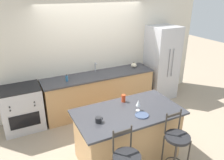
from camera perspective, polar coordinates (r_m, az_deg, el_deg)
name	(u,v)px	position (r m, az deg, el deg)	size (l,w,h in m)	color
ground_plane	(106,116)	(5.24, -1.51, -9.33)	(18.00, 18.00, 0.00)	tan
wall_back	(93,53)	(5.30, -4.97, 6.98)	(6.00, 0.07, 2.70)	beige
back_counter	(99,92)	(5.33, -3.32, -3.08)	(2.67, 0.70, 0.93)	tan
sink_faucet	(95,66)	(5.27, -4.35, 3.67)	(0.02, 0.13, 0.22)	#ADAFB5
kitchen_island	(127,134)	(3.89, 4.06, -13.90)	(1.77, 0.97, 0.92)	tan
refrigerator	(161,63)	(5.98, 12.74, 4.46)	(0.72, 0.73, 1.92)	#BCBCC1
oven_range	(22,108)	(4.98, -22.36, -6.82)	(0.80, 0.67, 0.94)	#B7B7BC
bar_stool_far	(176,144)	(3.59, 16.46, -15.64)	(0.38, 0.38, 1.11)	#332D28
dinner_plate	(142,115)	(3.54, 7.82, -9.07)	(0.22, 0.22, 0.02)	#425170
wine_glass	(138,103)	(3.61, 6.88, -6.04)	(0.07, 0.07, 0.19)	white
coffee_mug	(98,120)	(3.34, -3.57, -10.33)	(0.13, 0.10, 0.09)	#232326
tumbler_cup	(123,98)	(3.88, 3.01, -4.79)	(0.07, 0.07, 0.14)	red
pumpkin_decoration	(134,65)	(5.59, 5.73, 3.87)	(0.14, 0.14, 0.13)	beige
soap_bottle	(67,78)	(4.82, -11.74, 0.41)	(0.06, 0.06, 0.15)	teal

